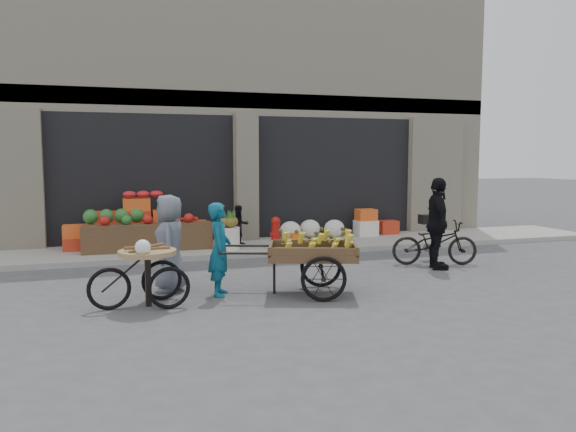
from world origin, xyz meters
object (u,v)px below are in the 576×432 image
object	(u,v)px
fire_hydrant	(276,231)
cyclist	(438,224)
vendor_woman	(220,249)
tricycle_cart	(147,268)
vendor_grey	(170,243)
orange_bucket	(297,240)
banana_cart	(309,250)
bicycle	(435,243)
seated_person	(240,225)
pineapple_bin	(228,238)

from	to	relation	value
fire_hydrant	cyclist	world-z (taller)	cyclist
vendor_woman	tricycle_cart	world-z (taller)	vendor_woman
fire_hydrant	vendor_grey	size ratio (longest dim) A/B	0.45
orange_bucket	tricycle_cart	world-z (taller)	tricycle_cart
banana_cart	bicycle	distance (m)	3.62
orange_bucket	seated_person	distance (m)	1.42
vendor_woman	fire_hydrant	bearing A→B (deg)	-11.25
fire_hydrant	orange_bucket	xyz separation A→B (m)	(0.50, -0.05, -0.23)
fire_hydrant	vendor_woman	bearing A→B (deg)	-118.84
banana_cart	cyclist	world-z (taller)	cyclist
orange_bucket	cyclist	bearing A→B (deg)	-54.51
fire_hydrant	tricycle_cart	xyz separation A→B (m)	(-3.12, -3.92, 0.06)
pineapple_bin	tricycle_cart	size ratio (longest dim) A/B	0.36
bicycle	fire_hydrant	bearing A→B (deg)	65.83
seated_person	vendor_woman	size ratio (longest dim) A/B	0.63
banana_cart	vendor_woman	size ratio (longest dim) A/B	1.71
pineapple_bin	vendor_grey	bearing A→B (deg)	-117.26
pineapple_bin	bicycle	xyz separation A→B (m)	(3.76, -2.45, 0.08)
pineapple_bin	orange_bucket	size ratio (longest dim) A/B	1.62
banana_cart	vendor_grey	size ratio (longest dim) A/B	1.60
fire_hydrant	banana_cart	distance (m)	4.00
banana_cart	cyclist	bearing A→B (deg)	38.99
seated_person	vendor_woman	xyz separation A→B (m)	(-1.28, -4.25, 0.15)
tricycle_cart	cyclist	xyz separation A→B (m)	(5.58, 1.12, 0.33)
pineapple_bin	vendor_woman	xyz separation A→B (m)	(-0.88, -3.65, 0.37)
fire_hydrant	cyclist	xyz separation A→B (m)	(2.46, -2.80, 0.39)
banana_cart	vendor_woman	distance (m)	1.42
pineapple_bin	vendor_woman	size ratio (longest dim) A/B	0.35
tricycle_cart	cyclist	world-z (taller)	cyclist
cyclist	vendor_grey	bearing A→B (deg)	110.71
fire_hydrant	tricycle_cart	size ratio (longest dim) A/B	0.49
orange_bucket	cyclist	xyz separation A→B (m)	(1.96, -2.75, 0.63)
pineapple_bin	tricycle_cart	bearing A→B (deg)	-116.92
banana_cart	vendor_woman	world-z (taller)	vendor_woman
orange_bucket	vendor_woman	xyz separation A→B (m)	(-2.48, -3.55, 0.47)
orange_bucket	tricycle_cart	bearing A→B (deg)	-133.04
fire_hydrant	seated_person	world-z (taller)	seated_person
orange_bucket	bicycle	xyz separation A→B (m)	(2.16, -2.35, 0.18)
pineapple_bin	bicycle	bearing A→B (deg)	-33.08
orange_bucket	cyclist	size ratio (longest dim) A/B	0.18
cyclist	fire_hydrant	bearing A→B (deg)	59.19
fire_hydrant	bicycle	world-z (taller)	bicycle
bicycle	banana_cart	bearing A→B (deg)	133.22
vendor_woman	tricycle_cart	bearing A→B (deg)	123.67
seated_person	vendor_woman	distance (m)	4.44
banana_cart	cyclist	xyz separation A→B (m)	(3.07, 1.15, 0.18)
seated_person	banana_cart	size ratio (longest dim) A/B	0.37
pineapple_bin	banana_cart	distance (m)	4.04
pineapple_bin	cyclist	distance (m)	4.59
seated_person	cyclist	distance (m)	4.69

